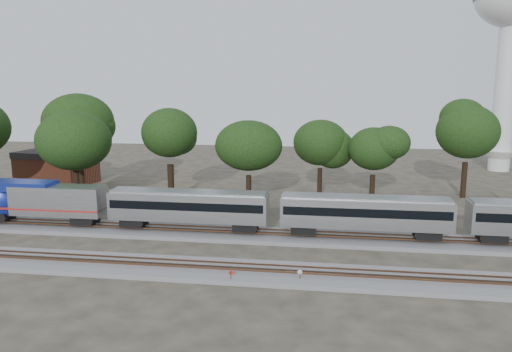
{
  "coord_description": "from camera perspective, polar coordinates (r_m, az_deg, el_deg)",
  "views": [
    {
      "loc": [
        10.41,
        -41.86,
        15.31
      ],
      "look_at": [
        3.52,
        5.0,
        6.48
      ],
      "focal_mm": 35.0,
      "sensor_mm": 36.0,
      "label": 1
    }
  ],
  "objects": [
    {
      "name": "tree_3",
      "position": [
        65.47,
        -9.87,
        4.88
      ],
      "size": [
        9.17,
        9.17,
        12.93
      ],
      "color": "black",
      "rests_on": "ground"
    },
    {
      "name": "track_far",
      "position": [
        51.26,
        -3.76,
        -6.6
      ],
      "size": [
        160.0,
        5.0,
        0.73
      ],
      "color": "slate",
      "rests_on": "ground"
    },
    {
      "name": "ground",
      "position": [
        45.77,
        -5.34,
        -9.03
      ],
      "size": [
        160.0,
        160.0,
        0.0
      ],
      "primitive_type": "plane",
      "color": "#383328",
      "rests_on": "ground"
    },
    {
      "name": "switch_stand_white",
      "position": [
        39.48,
        5.04,
        -11.19
      ],
      "size": [
        0.35,
        0.1,
        1.11
      ],
      "rotation": [
        0.0,
        0.0,
        -0.2
      ],
      "color": "#512D19",
      "rests_on": "ground"
    },
    {
      "name": "switch_lever",
      "position": [
        39.93,
        2.01,
        -11.76
      ],
      "size": [
        0.55,
        0.38,
        0.3
      ],
      "primitive_type": "cube",
      "rotation": [
        0.0,
        0.0,
        0.18
      ],
      "color": "#512D19",
      "rests_on": "ground"
    },
    {
      "name": "train",
      "position": [
        49.55,
        12.52,
        -4.02
      ],
      "size": [
        84.96,
        2.92,
        4.31
      ],
      "color": "#BABCC1",
      "rests_on": "ground"
    },
    {
      "name": "tree_2",
      "position": [
        65.97,
        -20.09,
        3.82
      ],
      "size": [
        8.46,
        8.46,
        11.93
      ],
      "color": "black",
      "rests_on": "ground"
    },
    {
      "name": "tree_7",
      "position": [
        72.23,
        23.02,
        4.67
      ],
      "size": [
        9.11,
        9.11,
        12.85
      ],
      "color": "black",
      "rests_on": "ground"
    },
    {
      "name": "switch_stand_red",
      "position": [
        39.38,
        -2.9,
        -11.28
      ],
      "size": [
        0.33,
        0.12,
        1.05
      ],
      "rotation": [
        0.0,
        0.0,
        0.28
      ],
      "color": "#512D19",
      "rests_on": "ground"
    },
    {
      "name": "tree_1",
      "position": [
        73.27,
        -19.65,
        5.85
      ],
      "size": [
        10.25,
        10.25,
        14.46
      ],
      "color": "black",
      "rests_on": "ground"
    },
    {
      "name": "track_near",
      "position": [
        42.07,
        -6.65,
        -10.56
      ],
      "size": [
        160.0,
        5.0,
        0.73
      ],
      "color": "slate",
      "rests_on": "ground"
    },
    {
      "name": "tree_6",
      "position": [
        64.22,
        13.32,
        3.03
      ],
      "size": [
        7.35,
        7.35,
        10.36
      ],
      "color": "black",
      "rests_on": "ground"
    },
    {
      "name": "tree_4",
      "position": [
        60.13,
        -0.85,
        3.48
      ],
      "size": [
        8.05,
        8.05,
        11.34
      ],
      "color": "black",
      "rests_on": "ground"
    },
    {
      "name": "water_tower",
      "position": [
        98.29,
        27.2,
        15.72
      ],
      "size": [
        12.71,
        12.71,
        35.18
      ],
      "color": "silver",
      "rests_on": "ground"
    },
    {
      "name": "brick_building",
      "position": [
        82.77,
        -21.8,
        0.95
      ],
      "size": [
        11.67,
        9.07,
        5.11
      ],
      "rotation": [
        0.0,
        0.0,
        -0.16
      ],
      "color": "brown",
      "rests_on": "ground"
    },
    {
      "name": "tree_5",
      "position": [
        66.73,
        7.39,
        3.79
      ],
      "size": [
        7.69,
        7.69,
        10.85
      ],
      "color": "black",
      "rests_on": "ground"
    }
  ]
}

